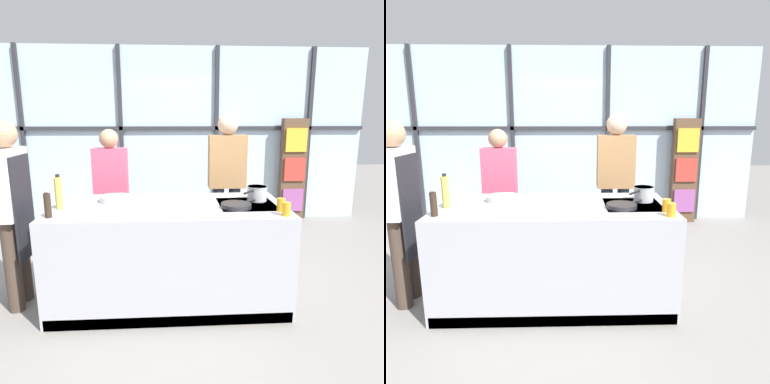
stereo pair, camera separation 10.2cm
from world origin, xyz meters
The scene contains 15 objects.
ground_plane centered at (0.00, 0.00, 0.00)m, with size 18.00×18.00×0.00m, color gray.
back_window_wall centered at (0.00, 2.60, 1.40)m, with size 6.40×0.10×2.80m.
bookshelf centered at (2.02, 2.42, 0.85)m, with size 0.40×0.19×1.70m.
demo_island centered at (0.00, 0.00, 0.46)m, with size 2.13×0.99×0.93m.
chef centered at (-1.39, -0.04, 0.97)m, with size 0.24×0.44×1.70m.
spectator_far_left centered at (-0.70, 1.03, 0.90)m, with size 0.40×0.22×1.58m.
spectator_center_left centered at (0.70, 1.03, 1.00)m, with size 0.45×0.25×1.76m.
frying_pan centered at (0.60, -0.12, 0.95)m, with size 0.42×0.37×0.04m.
saucepan centered at (0.85, 0.12, 1.00)m, with size 0.27×0.30×0.14m.
white_plate centered at (-0.51, 0.37, 0.93)m, with size 0.26×0.26×0.01m, color white.
mixing_bowl centered at (-0.54, 0.17, 0.96)m, with size 0.25×0.25×0.06m.
oil_bottle centered at (-0.96, -0.07, 1.07)m, with size 0.06×0.06×0.31m.
pepper_grinder centered at (-0.97, -0.33, 1.03)m, with size 0.05×0.05×0.23m.
juice_glass_near centered at (0.96, -0.40, 0.98)m, with size 0.07×0.07×0.11m, color orange.
juice_glass_far centered at (0.96, -0.26, 0.98)m, with size 0.07×0.07×0.11m, color orange.
Camera 2 is at (0.12, -3.05, 1.73)m, focal length 32.00 mm.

